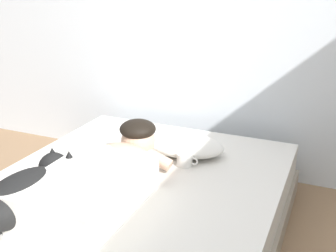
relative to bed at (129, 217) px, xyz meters
The scene contains 6 objects.
bed is the anchor object (origin of this frame).
pillow 0.57m from the bed, 79.66° to the left, with size 0.52×0.32×0.11m, color white.
person_lying 0.31m from the bed, 121.20° to the right, with size 0.43×0.92×0.27m.
dog 0.56m from the bed, 127.55° to the right, with size 0.26×0.57×0.21m.
coffee_cup 0.45m from the bed, 63.24° to the left, with size 0.12×0.09×0.07m.
cell_phone 0.20m from the bed, 89.68° to the right, with size 0.07×0.14×0.01m, color black.
Camera 1 is at (0.76, -1.00, 1.36)m, focal length 43.76 mm.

